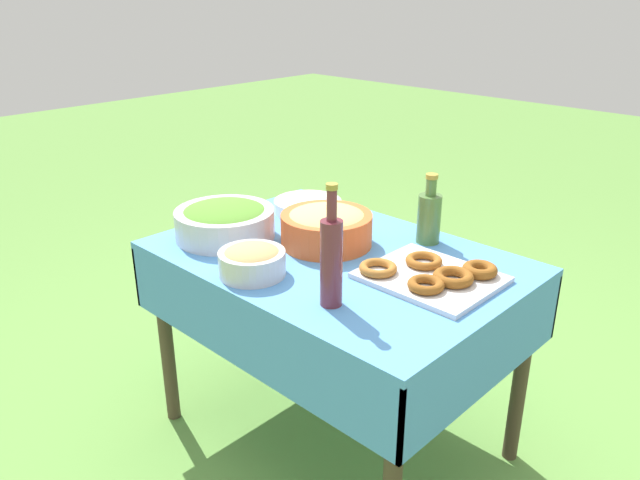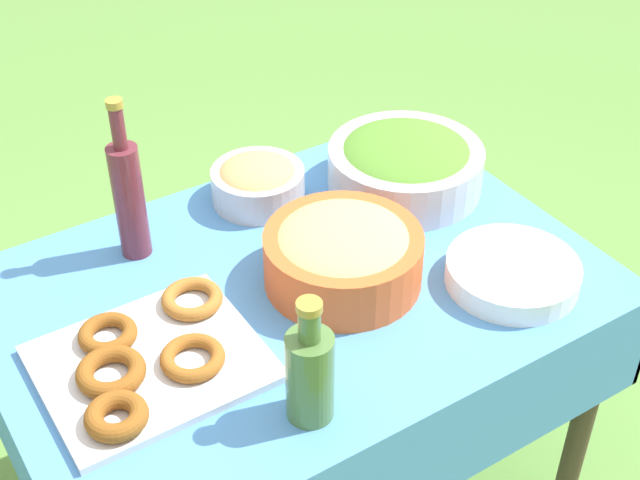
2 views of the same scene
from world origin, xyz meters
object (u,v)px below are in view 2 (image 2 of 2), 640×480
Objects in this scene: salad_bowl at (405,163)px; donut_platter at (147,360)px; pasta_bowl at (343,253)px; plate_stack at (512,273)px; wine_bottle at (129,196)px; bread_bowl at (258,181)px; olive_oil_bottle at (310,372)px.

donut_platter is at bearing -163.47° from salad_bowl.
pasta_bowl is 1.18× the size of plate_stack.
bread_bowl is (0.30, 0.03, -0.09)m from wine_bottle.
bread_bowl is (0.23, 0.58, -0.05)m from olive_oil_bottle.
olive_oil_bottle reaches higher than donut_platter.
pasta_bowl is 0.43m from wine_bottle.
pasta_bowl is 1.28× the size of olive_oil_bottle.
pasta_bowl reaches higher than plate_stack.
olive_oil_bottle is at bearing -83.09° from wine_bottle.
wine_bottle is at bearing 96.91° from olive_oil_bottle.
salad_bowl is at bearing 40.34° from olive_oil_bottle.
wine_bottle is at bearing -174.68° from bread_bowl.
salad_bowl is 0.38m from plate_stack.
pasta_bowl is 0.78× the size of donut_platter.
pasta_bowl is at bearing 47.39° from olive_oil_bottle.
pasta_bowl is 0.89× the size of wine_bottle.
wine_bottle reaches higher than plate_stack.
pasta_bowl is at bearing 146.05° from plate_stack.
pasta_bowl reaches higher than bread_bowl.
salad_bowl is at bearing 33.50° from pasta_bowl.
wine_bottle reaches higher than olive_oil_bottle.
bread_bowl is at bearing 68.30° from olive_oil_bottle.
bread_bowl reaches higher than donut_platter.
bread_bowl is (-0.00, 0.33, -0.02)m from pasta_bowl.
plate_stack is 0.75× the size of wine_bottle.
plate_stack is at bearing -13.70° from donut_platter.
donut_platter is 1.14× the size of wine_bottle.
salad_bowl is at bearing -23.83° from bread_bowl.
salad_bowl reaches higher than plate_stack.
salad_bowl is 0.99× the size of wine_bottle.
salad_bowl is 1.69× the size of bread_bowl.
pasta_bowl is at bearing -146.50° from salad_bowl.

